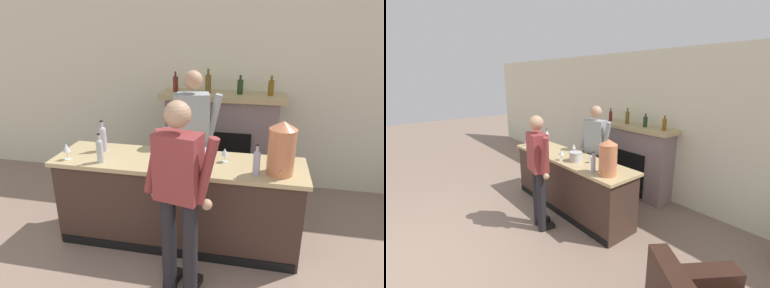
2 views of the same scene
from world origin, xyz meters
TOP-DOWN VIEW (x-y plane):
  - wall_back_panel at (0.00, 4.24)m, footprint 12.00×0.07m
  - bar_counter at (0.02, 2.60)m, footprint 2.57×0.68m
  - fireplace_stone at (0.31, 3.98)m, footprint 1.66×0.52m
  - person_customer at (0.22, 1.87)m, footprint 0.65×0.36m
  - person_bartender at (0.07, 3.15)m, footprint 0.65×0.37m
  - copper_dispenser at (1.03, 2.49)m, footprint 0.25×0.29m
  - ice_bucket_steel at (0.27, 2.53)m, footprint 0.22×0.22m
  - wine_bottle_cabernet_heavy at (-0.83, 2.70)m, footprint 0.08×0.08m
  - wine_bottle_rose_blush at (0.82, 2.41)m, footprint 0.07×0.07m
  - wine_bottle_chardonnay_pale at (-0.72, 2.40)m, footprint 0.07×0.07m
  - wine_glass_near_bucket at (0.10, 2.37)m, footprint 0.09×0.09m
  - wine_glass_by_dispenser at (-0.11, 2.80)m, footprint 0.07×0.07m
  - wine_glass_back_row at (0.50, 2.66)m, footprint 0.07×0.07m
  - wine_glass_front_left at (-1.08, 2.39)m, footprint 0.07×0.07m

SIDE VIEW (x-z plane):
  - bar_counter at x=0.02m, z-range 0.00..0.95m
  - fireplace_stone at x=0.31m, z-range -0.15..1.54m
  - person_customer at x=0.22m, z-range 0.09..1.84m
  - person_bartender at x=0.07m, z-range 0.10..1.88m
  - ice_bucket_steel at x=0.27m, z-range 0.95..1.11m
  - wine_glass_back_row at x=0.50m, z-range 0.98..1.13m
  - wine_glass_by_dispenser at x=-0.11m, z-range 0.98..1.15m
  - wine_glass_near_bucket at x=0.10m, z-range 0.99..1.16m
  - wine_glass_front_left at x=-1.08m, z-range 0.99..1.16m
  - wine_bottle_rose_blush at x=0.82m, z-range 0.94..1.24m
  - wine_bottle_chardonnay_pale at x=-0.72m, z-range 0.94..1.24m
  - wine_bottle_cabernet_heavy at x=-0.83m, z-range 0.94..1.27m
  - copper_dispenser at x=1.03m, z-range 0.95..1.46m
  - wall_back_panel at x=0.00m, z-range 0.00..2.75m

